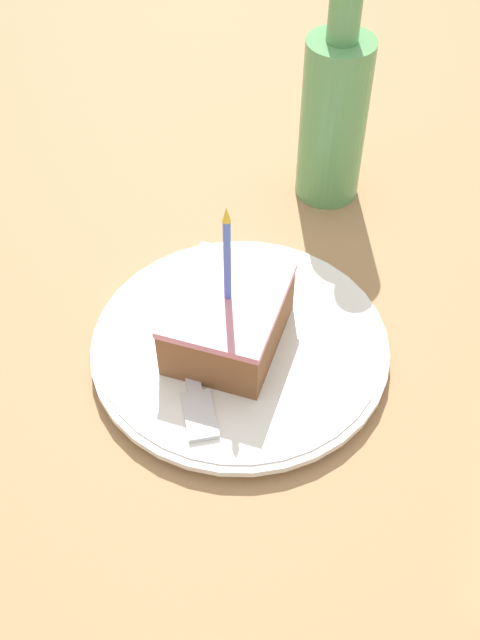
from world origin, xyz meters
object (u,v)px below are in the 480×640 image
Objects in this scene: bottle at (334,114)px; fork at (189,363)px; plate at (240,346)px; cake_slice at (228,318)px.

fork is at bearing -100.00° from bottle.
fork is 0.72× the size of bottle.
fork is (-0.03, -0.04, 0.01)m from plate.
plate is at bearing -94.12° from bottle.
cake_slice is at bearing 58.86° from fork.
cake_slice is 0.25m from bottle.
plate is 1.11× the size of bottle.
bottle reaches higher than fork.
fork is at bearing -130.08° from plate.
fork is at bearing -121.14° from cake_slice.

